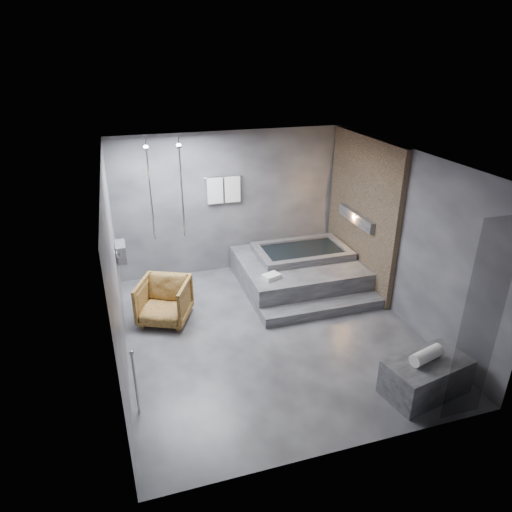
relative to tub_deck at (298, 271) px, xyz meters
name	(u,v)px	position (x,y,z in m)	size (l,w,h in m)	color
room	(291,224)	(-0.65, -1.21, 1.48)	(5.00, 5.04, 2.82)	#2D2D30
tub_deck	(298,271)	(0.00, 0.00, 0.00)	(2.20, 2.00, 0.50)	#323235
tub_step	(323,309)	(0.00, -1.18, -0.16)	(2.20, 0.36, 0.18)	#323235
concrete_bench	(426,377)	(0.45, -3.38, 0.00)	(1.11, 0.61, 0.50)	#313134
driftwood_chair	(164,301)	(-2.62, -0.60, 0.12)	(0.78, 0.81, 0.73)	#493012
rolled_towel	(427,355)	(0.42, -3.36, 0.33)	(0.17, 0.17, 0.48)	white
deck_towel	(271,276)	(-0.75, -0.59, 0.29)	(0.29, 0.21, 0.08)	silver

